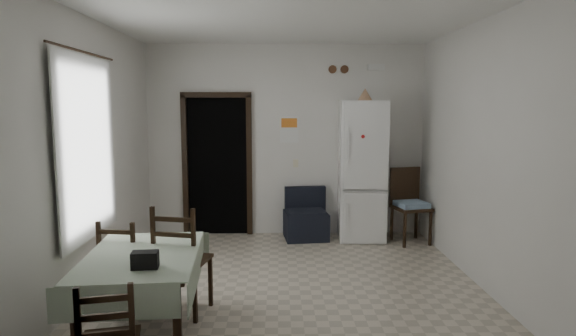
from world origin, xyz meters
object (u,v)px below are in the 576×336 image
at_px(fridge, 362,171).
at_px(navy_seat, 306,214).
at_px(dining_table, 144,295).
at_px(corner_chair, 411,206).
at_px(dining_chair_far_left, 125,264).
at_px(dining_chair_far_right, 183,258).

relative_size(fridge, navy_seat, 2.72).
bearing_deg(fridge, dining_table, -124.63).
distance_m(corner_chair, dining_table, 4.16).
height_order(corner_chair, dining_chair_far_left, corner_chair).
distance_m(navy_seat, dining_chair_far_left, 3.13).
distance_m(fridge, dining_table, 3.93).
distance_m(navy_seat, dining_table, 3.43).
relative_size(fridge, dining_chair_far_left, 2.26).
bearing_deg(dining_chair_far_left, dining_table, 128.69).
bearing_deg(corner_chair, dining_chair_far_left, -159.97).
height_order(dining_table, dining_chair_far_right, dining_chair_far_right).
distance_m(fridge, dining_chair_far_left, 3.73).
bearing_deg(dining_chair_far_left, navy_seat, -118.79).
bearing_deg(dining_chair_far_right, corner_chair, -127.69).
xyz_separation_m(navy_seat, dining_table, (-1.56, -3.05, -0.01)).
bearing_deg(dining_chair_far_left, fridge, -129.07).
xyz_separation_m(dining_chair_far_left, dining_chair_far_right, (0.57, -0.08, 0.08)).
bearing_deg(dining_table, navy_seat, 58.47).
xyz_separation_m(fridge, dining_chair_far_left, (-2.71, -2.50, -0.57)).
distance_m(corner_chair, dining_chair_far_left, 4.07).
height_order(fridge, dining_table, fridge).
height_order(navy_seat, dining_table, navy_seat).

